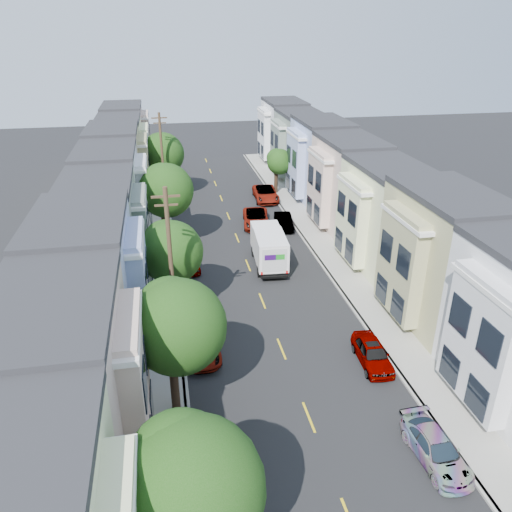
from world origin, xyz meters
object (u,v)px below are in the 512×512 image
(tree_far_r, at_px, (279,162))
(parked_left_c, at_px, (201,345))
(lead_sedan, at_px, (256,218))
(parked_right_d, at_px, (266,194))
(parked_right_a, at_px, (436,449))
(tree_b, at_px, (176,327))
(utility_pole_near, at_px, (171,269))
(fedex_truck, at_px, (269,247))
(tree_a, at_px, (189,490))
(utility_pole_far, at_px, (163,161))
(tree_e, at_px, (162,154))
(parked_left_b, at_px, (219,462))
(tree_d, at_px, (165,191))
(parked_right_b, at_px, (372,353))
(parked_right_c, at_px, (284,221))
(tree_c, at_px, (170,252))
(parked_left_d, at_px, (188,261))

(tree_far_r, relative_size, parked_left_c, 1.14)
(lead_sedan, bearing_deg, parked_right_d, 79.04)
(tree_far_r, xyz_separation_m, parked_right_a, (-1.99, -40.34, -3.12))
(parked_left_c, bearing_deg, tree_b, -106.77)
(utility_pole_near, bearing_deg, fedex_truck, 50.79)
(tree_a, xyz_separation_m, utility_pole_near, (0.00, 15.57, 0.10))
(parked_right_a, bearing_deg, utility_pole_far, 103.98)
(tree_e, relative_size, parked_right_a, 1.79)
(tree_far_r, bearing_deg, parked_left_b, -106.74)
(parked_right_d, bearing_deg, parked_right_a, -86.84)
(tree_d, relative_size, parked_right_a, 1.82)
(parked_left_c, xyz_separation_m, parked_right_b, (9.80, -2.79, 0.05))
(tree_far_r, relative_size, parked_right_c, 1.28)
(tree_b, xyz_separation_m, tree_d, (-0.00, 21.31, 0.17))
(tree_d, xyz_separation_m, parked_left_c, (1.40, -16.58, -4.64))
(tree_e, bearing_deg, utility_pole_far, -89.96)
(lead_sedan, distance_m, parked_left_b, 30.29)
(parked_left_b, distance_m, parked_left_c, 9.01)
(tree_a, height_order, tree_c, tree_a)
(tree_d, height_order, utility_pole_far, utility_pole_far)
(tree_e, xyz_separation_m, parked_right_b, (11.20, -33.56, -4.45))
(lead_sedan, height_order, parked_right_a, lead_sedan)
(tree_a, bearing_deg, tree_b, 90.00)
(parked_left_b, bearing_deg, tree_a, -104.08)
(utility_pole_near, xyz_separation_m, parked_right_d, (11.20, 26.40, -4.38))
(fedex_truck, relative_size, parked_right_b, 1.44)
(parked_left_b, xyz_separation_m, parked_right_d, (9.80, 36.98, 0.13))
(parked_left_b, bearing_deg, tree_far_r, 74.89)
(utility_pole_near, relative_size, parked_left_d, 2.42)
(tree_a, bearing_deg, parked_right_b, 45.01)
(parked_left_d, relative_size, parked_right_a, 0.99)
(parked_right_b, bearing_deg, tree_e, 111.79)
(tree_d, relative_size, parked_left_c, 1.65)
(fedex_truck, relative_size, parked_left_c, 1.33)
(lead_sedan, bearing_deg, utility_pole_far, 147.97)
(tree_a, height_order, utility_pole_far, utility_pole_far)
(tree_e, bearing_deg, parked_right_a, -74.68)
(tree_c, distance_m, parked_left_d, 7.85)
(parked_left_c, xyz_separation_m, parked_right_c, (9.80, 19.24, 0.04))
(tree_c, bearing_deg, parked_right_a, -53.86)
(parked_left_c, bearing_deg, lead_sedan, 70.15)
(parked_left_d, bearing_deg, fedex_truck, -9.06)
(fedex_truck, bearing_deg, parked_right_c, 71.58)
(tree_a, xyz_separation_m, tree_c, (-0.00, 19.20, -0.47))
(parked_right_b, bearing_deg, utility_pole_near, 162.05)
(tree_d, xyz_separation_m, parked_left_b, (1.40, -25.59, -4.65))
(tree_c, height_order, parked_left_b, tree_c)
(tree_far_r, bearing_deg, parked_right_c, -100.30)
(tree_b, xyz_separation_m, parked_right_d, (11.20, 32.70, -4.35))
(parked_left_c, height_order, parked_right_c, parked_right_c)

